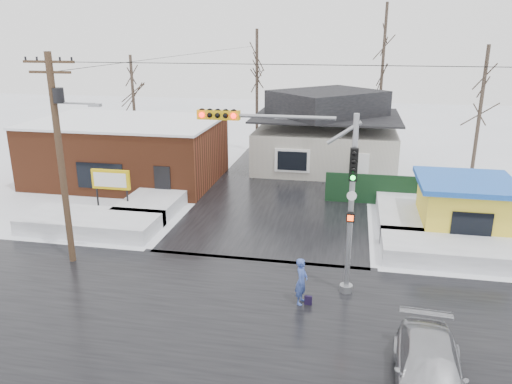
% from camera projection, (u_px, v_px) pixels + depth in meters
% --- Properties ---
extents(ground, '(120.00, 120.00, 0.00)m').
position_uv_depth(ground, '(228.00, 322.00, 17.47)').
color(ground, white).
rests_on(ground, ground).
extents(road_ns, '(10.00, 120.00, 0.02)m').
position_uv_depth(road_ns, '(228.00, 322.00, 17.47)').
color(road_ns, black).
rests_on(road_ns, ground).
extents(road_ew, '(120.00, 10.00, 0.02)m').
position_uv_depth(road_ew, '(228.00, 322.00, 17.47)').
color(road_ew, black).
rests_on(road_ew, ground).
extents(snowbank_nw, '(7.00, 3.00, 0.80)m').
position_uv_depth(snowbank_nw, '(91.00, 223.00, 25.53)').
color(snowbank_nw, white).
rests_on(snowbank_nw, ground).
extents(snowbank_ne, '(7.00, 3.00, 0.80)m').
position_uv_depth(snowbank_ne, '(462.00, 251.00, 22.25)').
color(snowbank_ne, white).
rests_on(snowbank_ne, ground).
extents(snowbank_nside_w, '(3.00, 8.00, 0.80)m').
position_uv_depth(snowbank_nside_w, '(163.00, 195.00, 29.84)').
color(snowbank_nside_w, white).
rests_on(snowbank_nside_w, ground).
extents(snowbank_nside_e, '(3.00, 8.00, 0.80)m').
position_uv_depth(snowbank_nside_e, '(405.00, 211.00, 27.29)').
color(snowbank_nside_e, white).
rests_on(snowbank_nside_e, ground).
extents(traffic_signal, '(6.05, 0.68, 7.00)m').
position_uv_depth(traffic_signal, '(310.00, 179.00, 18.42)').
color(traffic_signal, gray).
rests_on(traffic_signal, ground).
extents(utility_pole, '(3.15, 0.44, 9.00)m').
position_uv_depth(utility_pole, '(61.00, 149.00, 20.63)').
color(utility_pole, '#382619').
rests_on(utility_pole, ground).
extents(brick_building, '(12.20, 8.20, 4.12)m').
position_uv_depth(brick_building, '(128.00, 150.00, 33.80)').
color(brick_building, brown).
rests_on(brick_building, ground).
extents(marquee_sign, '(2.20, 0.21, 2.55)m').
position_uv_depth(marquee_sign, '(111.00, 181.00, 27.40)').
color(marquee_sign, black).
rests_on(marquee_sign, ground).
extents(house, '(10.40, 8.40, 5.76)m').
position_uv_depth(house, '(326.00, 133.00, 36.87)').
color(house, '#B9B4A7').
rests_on(house, ground).
extents(kiosk, '(4.60, 4.60, 2.88)m').
position_uv_depth(kiosk, '(463.00, 207.00, 24.64)').
color(kiosk, yellow).
rests_on(kiosk, ground).
extents(fence, '(8.00, 0.12, 1.80)m').
position_uv_depth(fence, '(394.00, 190.00, 29.10)').
color(fence, black).
rests_on(fence, ground).
extents(tree_far_left, '(3.00, 3.00, 10.00)m').
position_uv_depth(tree_far_left, '(257.00, 55.00, 40.08)').
color(tree_far_left, '#332821').
rests_on(tree_far_left, ground).
extents(tree_far_mid, '(3.00, 3.00, 12.00)m').
position_uv_depth(tree_far_mid, '(385.00, 35.00, 39.64)').
color(tree_far_mid, '#332821').
rests_on(tree_far_mid, ground).
extents(tree_far_right, '(3.00, 3.00, 9.00)m').
position_uv_depth(tree_far_right, '(485.00, 74.00, 31.80)').
color(tree_far_right, '#332821').
rests_on(tree_far_right, ground).
extents(tree_far_west, '(3.00, 3.00, 8.00)m').
position_uv_depth(tree_far_west, '(132.00, 76.00, 40.52)').
color(tree_far_west, '#332821').
rests_on(tree_far_west, ground).
extents(pedestrian, '(0.55, 0.73, 1.80)m').
position_uv_depth(pedestrian, '(301.00, 282.00, 18.45)').
color(pedestrian, '#384E9D').
rests_on(pedestrian, ground).
extents(car, '(2.21, 4.82, 1.37)m').
position_uv_depth(car, '(429.00, 372.00, 13.86)').
color(car, '#A9ABB1').
rests_on(car, ground).
extents(shopping_bag, '(0.28, 0.13, 0.35)m').
position_uv_depth(shopping_bag, '(308.00, 301.00, 18.55)').
color(shopping_bag, black).
rests_on(shopping_bag, ground).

